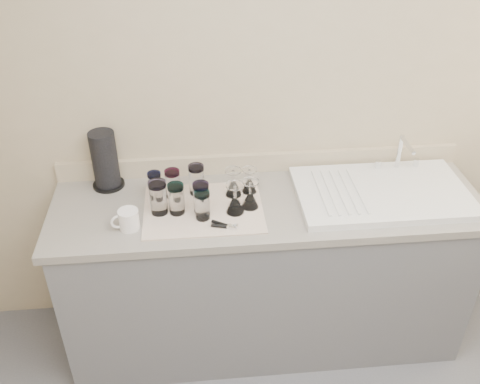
{
  "coord_description": "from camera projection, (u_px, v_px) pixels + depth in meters",
  "views": [
    {
      "loc": [
        -0.33,
        -0.85,
        2.36
      ],
      "look_at": [
        -0.14,
        1.15,
        1.0
      ],
      "focal_mm": 40.0,
      "sensor_mm": 36.0,
      "label": 1
    }
  ],
  "objects": [
    {
      "name": "goblet_back_left",
      "position": [
        233.0,
        186.0,
        2.55
      ],
      "size": [
        0.08,
        0.08,
        0.14
      ],
      "color": "white",
      "rests_on": "dish_towel"
    },
    {
      "name": "sink_unit",
      "position": [
        382.0,
        192.0,
        2.57
      ],
      "size": [
        0.82,
        0.5,
        0.22
      ],
      "color": "white",
      "rests_on": "counter_unit"
    },
    {
      "name": "dish_towel",
      "position": [
        203.0,
        209.0,
        2.48
      ],
      "size": [
        0.55,
        0.42,
        0.01
      ],
      "primitive_type": "cube",
      "color": "white",
      "rests_on": "counter_unit"
    },
    {
      "name": "goblet_back_right",
      "position": [
        249.0,
        184.0,
        2.58
      ],
      "size": [
        0.07,
        0.07,
        0.13
      ],
      "color": "white",
      "rests_on": "dish_towel"
    },
    {
      "name": "can_opener",
      "position": [
        225.0,
        226.0,
        2.36
      ],
      "size": [
        0.12,
        0.08,
        0.02
      ],
      "color": "silver",
      "rests_on": "dish_towel"
    },
    {
      "name": "white_mug",
      "position": [
        128.0,
        220.0,
        2.35
      ],
      "size": [
        0.14,
        0.11,
        0.09
      ],
      "color": "white",
      "rests_on": "counter_unit"
    },
    {
      "name": "tumbler_blue",
      "position": [
        176.0,
        199.0,
        2.41
      ],
      "size": [
        0.08,
        0.08,
        0.15
      ],
      "color": "white",
      "rests_on": "dish_towel"
    },
    {
      "name": "goblet_front_left",
      "position": [
        235.0,
        203.0,
        2.43
      ],
      "size": [
        0.08,
        0.08,
        0.15
      ],
      "color": "white",
      "rests_on": "dish_towel"
    },
    {
      "name": "tumbler_purple",
      "position": [
        197.0,
        179.0,
        2.55
      ],
      "size": [
        0.08,
        0.08,
        0.15
      ],
      "color": "white",
      "rests_on": "dish_towel"
    },
    {
      "name": "room_envelope",
      "position": [
        353.0,
        270.0,
        1.18
      ],
      "size": [
        3.54,
        3.5,
        2.52
      ],
      "color": "#58585E",
      "rests_on": "ground"
    },
    {
      "name": "tumbler_extra",
      "position": [
        202.0,
        205.0,
        2.38
      ],
      "size": [
        0.07,
        0.07,
        0.14
      ],
      "color": "white",
      "rests_on": "dish_towel"
    },
    {
      "name": "paper_towel_roll",
      "position": [
        105.0,
        161.0,
        2.58
      ],
      "size": [
        0.16,
        0.16,
        0.29
      ],
      "color": "black",
      "rests_on": "counter_unit"
    },
    {
      "name": "tumbler_cyan",
      "position": [
        173.0,
        184.0,
        2.52
      ],
      "size": [
        0.07,
        0.07,
        0.14
      ],
      "color": "white",
      "rests_on": "dish_towel"
    },
    {
      "name": "tumbler_lavender",
      "position": [
        201.0,
        198.0,
        2.42
      ],
      "size": [
        0.08,
        0.08,
        0.15
      ],
      "color": "white",
      "rests_on": "dish_towel"
    },
    {
      "name": "counter_unit",
      "position": [
        266.0,
        272.0,
        2.79
      ],
      "size": [
        2.06,
        0.62,
        0.9
      ],
      "color": "slate",
      "rests_on": "ground"
    },
    {
      "name": "tumbler_magenta",
      "position": [
        158.0,
        197.0,
        2.41
      ],
      "size": [
        0.08,
        0.08,
        0.16
      ],
      "color": "white",
      "rests_on": "dish_towel"
    },
    {
      "name": "goblet_front_right",
      "position": [
        250.0,
        198.0,
        2.47
      ],
      "size": [
        0.08,
        0.08,
        0.14
      ],
      "color": "white",
      "rests_on": "dish_towel"
    },
    {
      "name": "tumbler_teal",
      "position": [
        155.0,
        184.0,
        2.53
      ],
      "size": [
        0.06,
        0.06,
        0.13
      ],
      "color": "white",
      "rests_on": "dish_towel"
    }
  ]
}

